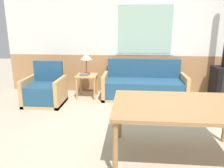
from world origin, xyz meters
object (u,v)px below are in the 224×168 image
couch (144,87)px  side_table (87,79)px  armchair (45,92)px  dining_table (180,109)px  table_lamp (86,57)px

couch → side_table: bearing=-178.5°
armchair → dining_table: size_ratio=0.55×
armchair → dining_table: (2.47, -1.81, 0.39)m
table_lamp → dining_table: 2.96m
side_table → table_lamp: bearing=103.6°
couch → dining_table: 2.44m
armchair → table_lamp: (0.81, 0.62, 0.67)m
couch → armchair: armchair is taller
armchair → side_table: armchair is taller
couch → side_table: (-1.34, -0.04, 0.17)m
table_lamp → couch: bearing=-2.0°
side_table → couch: bearing=1.5°
armchair → table_lamp: table_lamp is taller
side_table → dining_table: (1.65, -2.35, 0.23)m
side_table → table_lamp: 0.51m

